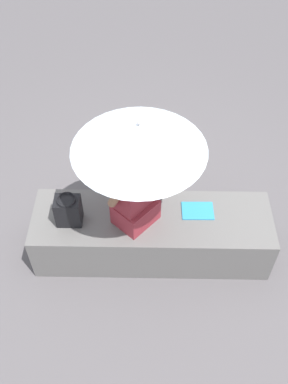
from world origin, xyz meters
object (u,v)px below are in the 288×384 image
parasol (139,137)px  magazine (198,211)px  handbag_black (68,210)px  person_seated (135,190)px

parasol → magazine: size_ratio=3.98×
handbag_black → magazine: bearing=-173.5°
person_seated → magazine: size_ratio=3.21×
person_seated → parasol: parasol is taller
person_seated → handbag_black: size_ratio=3.07×
magazine → handbag_black: bearing=5.7°
person_seated → handbag_black: (0.57, 0.02, -0.25)m
parasol → magazine: parasol is taller
handbag_black → magazine: handbag_black is taller
magazine → person_seated: bearing=10.2°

